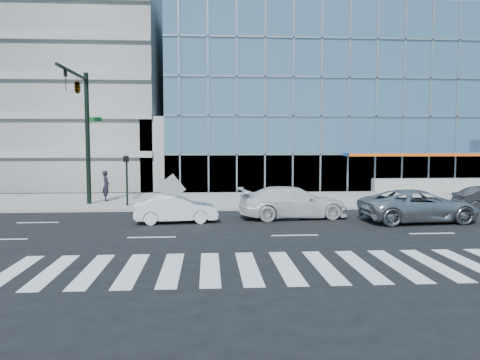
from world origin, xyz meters
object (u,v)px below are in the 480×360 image
Objects in this scene: traffic_signal at (80,104)px; white_sedan at (176,209)px; silver_suv at (419,206)px; pedestrian at (106,186)px; tilted_panel at (171,188)px; white_suv at (293,202)px; ped_signal_post at (127,172)px.

white_sedan is at bearing -40.88° from traffic_signal.
traffic_signal is 1.39× the size of silver_suv.
pedestrian reaches higher than white_sedan.
traffic_signal reaches higher than tilted_panel.
white_suv is 6.08m from white_sedan.
silver_suv is 1.02× the size of white_suv.
tilted_panel is (-0.73, 6.73, 0.40)m from white_sedan.
white_suv is (11.76, -4.02, -5.34)m from traffic_signal.
traffic_signal is 4.75m from ped_signal_post.
traffic_signal is 19.39m from silver_suv.
ped_signal_post reaches higher than tilted_panel.
pedestrian is (-1.71, 2.25, -1.01)m from ped_signal_post.
ped_signal_post is 3.08m from tilted_panel.
pedestrian reaches higher than tilted_panel.
white_suv is at bearing 70.86° from silver_suv.
traffic_signal reaches higher than ped_signal_post.
ped_signal_post reaches higher than silver_suv.
tilted_panel reaches higher than white_sedan.
traffic_signal is 5.73m from pedestrian.
pedestrian is at bearing 127.28° from ped_signal_post.
white_sedan is 3.11× the size of tilted_panel.
silver_suv is 2.92× the size of pedestrian.
tilted_panel is (5.03, 1.74, -5.10)m from traffic_signal.
white_sedan is 9.11m from pedestrian.
tilted_panel is at bearing 43.15° from white_suv.
traffic_signal is at bearing -162.06° from tilted_panel.
silver_suv is 4.42× the size of tilted_panel.
tilted_panel is at bearing -0.50° from white_sedan.
traffic_signal is 7.38m from tilted_panel.
tilted_panel is at bearing -120.62° from pedestrian.
silver_suv is (15.27, -5.99, -1.34)m from ped_signal_post.
ped_signal_post is at bearing 64.34° from silver_suv.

